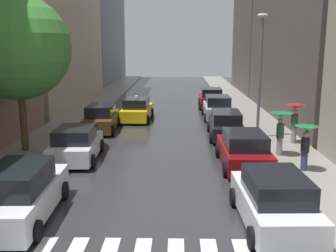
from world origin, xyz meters
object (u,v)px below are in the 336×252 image
object	(u,v)px
parked_car_right_fourth	(217,108)
pedestrian_foreground	(306,139)
parked_car_right_third	(226,125)
parked_car_right_fifth	(211,98)
parked_car_left_nearest	(21,194)
parked_car_left_second	(76,144)
pedestrian_near_tree	(281,124)
lamp_post_right	(260,68)
street_tree_left	(18,48)
parked_car_right_second	(244,150)
taxi_midroad	(137,110)
parked_car_right_nearest	(274,201)
pedestrian_by_kerb	(295,115)
parked_car_left_third	(101,118)

from	to	relation	value
parked_car_right_fourth	pedestrian_foreground	size ratio (longest dim) A/B	2.32
parked_car_right_third	parked_car_right_fifth	xyz separation A→B (m)	(0.06, 11.22, 0.04)
parked_car_left_nearest	parked_car_left_second	distance (m)	6.62
parked_car_left_nearest	parked_car_left_second	xyz separation A→B (m)	(0.10, 6.61, -0.08)
parked_car_left_nearest	pedestrian_near_tree	distance (m)	12.20
lamp_post_right	street_tree_left	bearing A→B (deg)	-165.53
parked_car_right_second	parked_car_right_third	distance (m)	5.79
parked_car_right_fourth	pedestrian_foreground	world-z (taller)	pedestrian_foreground
parked_car_left_second	pedestrian_near_tree	bearing A→B (deg)	-89.31
parked_car_right_fourth	pedestrian_foreground	distance (m)	12.99
lamp_post_right	taxi_midroad	bearing A→B (deg)	142.42
parked_car_left_second	parked_car_right_fourth	distance (m)	13.38
parked_car_left_nearest	parked_car_right_nearest	bearing A→B (deg)	-94.08
parked_car_right_nearest	parked_car_right_fourth	bearing A→B (deg)	-2.06
parked_car_right_fourth	pedestrian_near_tree	xyz separation A→B (m)	(1.99, -10.37, 0.92)
pedestrian_by_kerb	parked_car_right_fifth	bearing A→B (deg)	-78.22
street_tree_left	taxi_midroad	bearing A→B (deg)	61.97
parked_car_left_nearest	parked_car_left_third	bearing A→B (deg)	-2.24
parked_car_left_nearest	pedestrian_foreground	distance (m)	11.39
parked_car_left_third	lamp_post_right	xyz separation A→B (m)	(9.47, -2.25, 3.35)
parked_car_right_second	parked_car_right_fifth	bearing A→B (deg)	-0.29
parked_car_right_fifth	parked_car_left_third	bearing A→B (deg)	142.12
taxi_midroad	pedestrian_foreground	distance (m)	14.60
pedestrian_by_kerb	lamp_post_right	bearing A→B (deg)	-41.87
pedestrian_near_tree	lamp_post_right	bearing A→B (deg)	9.41
parked_car_right_second	pedestrian_foreground	world-z (taller)	pedestrian_foreground
parked_car_left_third	parked_car_right_third	xyz separation A→B (m)	(7.70, -1.69, -0.05)
parked_car_left_nearest	lamp_post_right	bearing A→B (deg)	-43.05
parked_car_right_second	street_tree_left	xyz separation A→B (m)	(-10.70, 2.04, 4.50)
pedestrian_foreground	street_tree_left	xyz separation A→B (m)	(-13.12, 2.98, 3.72)
parked_car_right_fourth	pedestrian_by_kerb	distance (m)	8.66
parked_car_right_fifth	pedestrian_near_tree	bearing A→B (deg)	-171.30
pedestrian_near_tree	pedestrian_foreground	bearing A→B (deg)	-164.34
parked_car_right_nearest	parked_car_right_fifth	bearing A→B (deg)	-1.96
pedestrian_foreground	lamp_post_right	distance (m)	6.73
parked_car_left_nearest	parked_car_right_fifth	bearing A→B (deg)	-20.96
lamp_post_right	parked_car_right_nearest	bearing A→B (deg)	-98.54
parked_car_right_third	pedestrian_foreground	distance (m)	7.23
parked_car_left_nearest	parked_car_left_second	size ratio (longest dim) A/B	1.12
parked_car_left_nearest	parked_car_right_nearest	xyz separation A→B (m)	(7.86, -0.30, -0.04)
parked_car_right_fourth	parked_car_right_fifth	world-z (taller)	parked_car_right_fourth
parked_car_left_nearest	lamp_post_right	xyz separation A→B (m)	(9.54, 10.92, 3.31)
parked_car_right_nearest	parked_car_right_second	distance (m)	5.99
parked_car_left_second	pedestrian_foreground	distance (m)	10.43
pedestrian_foreground	pedestrian_near_tree	bearing A→B (deg)	-88.64
parked_car_left_nearest	parked_car_right_second	distance (m)	9.75
parked_car_right_second	street_tree_left	world-z (taller)	street_tree_left
parked_car_right_fifth	taxi_midroad	bearing A→B (deg)	136.93
parked_car_right_second	parked_car_right_fourth	distance (m)	11.80
parked_car_left_nearest	parked_car_right_nearest	distance (m)	7.86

